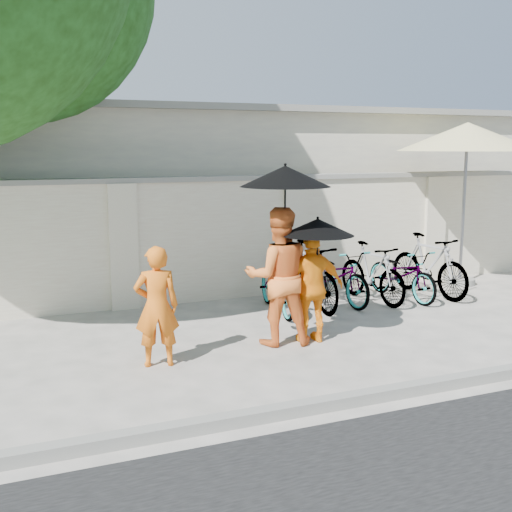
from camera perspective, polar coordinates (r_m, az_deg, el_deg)
name	(u,v)px	position (r m, az deg, el deg)	size (l,w,h in m)	color
ground	(257,358)	(7.96, 0.08, -9.07)	(80.00, 80.00, 0.00)	#BAB0A3
kerb	(324,404)	(6.51, 6.06, -12.97)	(40.00, 0.16, 0.12)	gray
compound_wall	(238,239)	(10.99, -1.59, 1.53)	(20.00, 0.30, 2.00)	beige
building_behind	(219,189)	(14.82, -3.32, 5.97)	(14.00, 6.00, 3.20)	beige
monk_left	(157,306)	(7.61, -8.83, -4.45)	(0.52, 0.34, 1.44)	orange
monk_center	(278,276)	(8.32, 2.00, -1.82)	(0.88, 0.68, 1.80)	orange
parasol_center	(285,176)	(8.11, 2.61, 7.10)	(1.15, 1.15, 1.31)	black
monk_right	(312,288)	(8.45, 5.03, -2.81)	(0.86, 0.36, 1.47)	orange
parasol_right	(318,227)	(8.25, 5.50, 2.58)	(0.94, 0.94, 0.82)	black
patio_umbrella	(467,139)	(12.44, 18.27, 9.89)	(3.07, 3.07, 3.00)	gray
bike_0	(278,285)	(10.01, 1.97, -2.55)	(0.58, 1.67, 0.88)	slate
bike_1	(310,275)	(10.26, 4.84, -1.72)	(0.51, 1.79, 1.07)	slate
bike_2	(337,276)	(10.68, 7.20, -1.75)	(0.61, 1.74, 0.91)	slate
bike_3	(372,272)	(10.83, 10.28, -1.45)	(0.47, 1.65, 0.99)	slate
bike_4	(402,274)	(11.13, 12.87, -1.58)	(0.57, 1.64, 0.86)	slate
bike_5	(429,265)	(11.48, 15.14, -0.79)	(0.51, 1.79, 1.07)	slate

